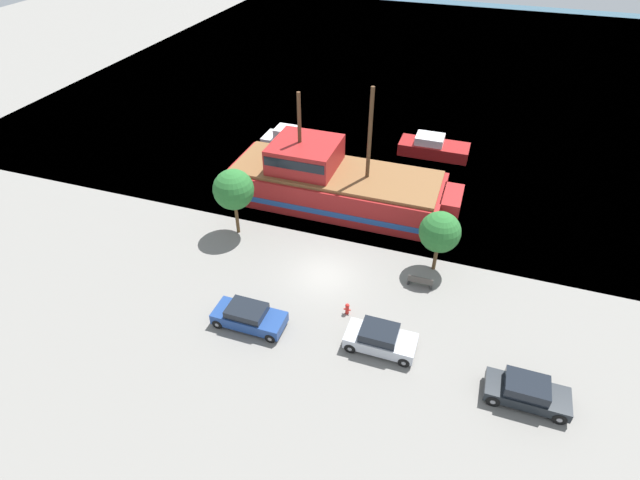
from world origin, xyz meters
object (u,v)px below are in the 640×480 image
Objects in this scene: moored_boat_dockside at (433,147)px; parked_car_curb_front at (527,392)px; moored_boat_outer at (290,140)px; parked_car_curb_mid at (249,316)px; bench_promenade_east at (420,281)px; parked_car_curb_rear at (380,339)px; fire_hydrant at (347,308)px; pirate_ship at (333,183)px.

moored_boat_dockside is 26.17m from parked_car_curb_front.
moored_boat_outer reaches higher than parked_car_curb_mid.
parked_car_curb_mid is 2.65× the size of bench_promenade_east.
parked_car_curb_rear reaches higher than parked_car_curb_mid.
parked_car_curb_mid reaches higher than bench_promenade_east.
fire_hydrant is 5.25m from bench_promenade_east.
parked_car_curb_rear is 3.12m from fire_hydrant.
parked_car_curb_front is 5.26× the size of fire_hydrant.
fire_hydrant is at bearing -134.37° from bench_promenade_east.
moored_boat_dockside is at bearing 12.89° from moored_boat_outer.
moored_boat_dockside is 23.83m from parked_car_curb_rear.
parked_car_curb_front is at bearing -7.24° from parked_car_curb_rear.
bench_promenade_east reaches higher than fire_hydrant.
moored_boat_outer is at bearing 134.07° from parked_car_curb_front.
pirate_ship is 12.29m from fire_hydrant.
bench_promenade_east is (3.67, 3.75, 0.02)m from fire_hydrant.
bench_promenade_east is (-6.36, 6.66, -0.26)m from parked_car_curb_front.
moored_boat_dockside reaches higher than parked_car_curb_mid.
parked_car_curb_rear is at bearing -62.25° from pirate_ship.
moored_boat_dockside is at bearing 74.71° from parked_car_curb_mid.
parked_car_curb_rear is at bearing 172.76° from parked_car_curb_front.
parked_car_curb_mid is at bearing -174.13° from parked_car_curb_rear.
moored_boat_dockside reaches higher than parked_car_curb_rear.
parked_car_curb_rear is (7.51, 0.77, 0.04)m from parked_car_curb_mid.
parked_car_curb_mid is 7.55m from parked_car_curb_rear.
parked_car_curb_rear is (6.98, -13.27, -1.02)m from pirate_ship.
moored_boat_outer is 3.32× the size of bench_promenade_east.
parked_car_curb_mid is 10.88m from bench_promenade_east.
fire_hydrant is (-2.43, 1.94, -0.30)m from parked_car_curb_rear.
fire_hydrant is at bearing -59.57° from moored_boat_outer.
pirate_ship is at bearing 135.68° from parked_car_curb_front.
pirate_ship reaches higher than parked_car_curb_front.
pirate_ship is at bearing -120.42° from moored_boat_dockside.
pirate_ship is 2.84× the size of moored_boat_dockside.
parked_car_curb_mid is at bearing 179.27° from parked_car_curb_front.
moored_boat_dockside reaches higher than bench_promenade_east.
parked_car_curb_front reaches higher than parked_car_curb_mid.
parked_car_curb_rear is 5.83m from bench_promenade_east.
fire_hydrant is at bearing -68.12° from pirate_ship.
parked_car_curb_rear is (0.79, -23.82, 0.01)m from moored_boat_dockside.
parked_car_curb_front is at bearing -44.32° from pirate_ship.
bench_promenade_east is at bearing 77.70° from parked_car_curb_rear.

